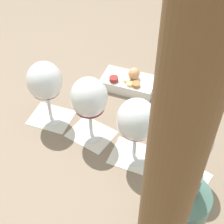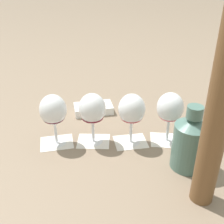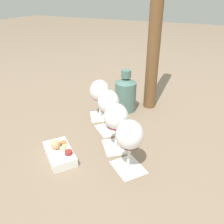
{
  "view_description": "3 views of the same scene",
  "coord_description": "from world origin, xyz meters",
  "px_view_note": "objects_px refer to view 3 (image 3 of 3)",
  "views": [
    {
      "loc": [
        -0.54,
        0.17,
        0.69
      ],
      "look_at": [
        0.0,
        -0.0,
        0.12
      ],
      "focal_mm": 55.0,
      "sensor_mm": 36.0,
      "label": 1
    },
    {
      "loc": [
        -0.54,
        0.63,
        0.58
      ],
      "look_at": [
        0.0,
        -0.0,
        0.12
      ],
      "focal_mm": 45.0,
      "sensor_mm": 36.0,
      "label": 2
    },
    {
      "loc": [
        0.75,
        0.36,
        0.55
      ],
      "look_at": [
        0.0,
        -0.0,
        0.12
      ],
      "focal_mm": 38.0,
      "sensor_mm": 36.0,
      "label": 3
    }
  ],
  "objects_px": {
    "wine_glass_1": "(109,104)",
    "snack_dish": "(60,153)",
    "ceramic_vase": "(126,93)",
    "wine_glass_3": "(129,137)",
    "wine_glass_2": "(116,119)",
    "wine_glass_0": "(100,93)"
  },
  "relations": [
    {
      "from": "ceramic_vase",
      "to": "snack_dish",
      "type": "height_order",
      "value": "ceramic_vase"
    },
    {
      "from": "wine_glass_0",
      "to": "wine_glass_3",
      "type": "distance_m",
      "value": 0.39
    },
    {
      "from": "wine_glass_1",
      "to": "snack_dish",
      "type": "distance_m",
      "value": 0.28
    },
    {
      "from": "wine_glass_2",
      "to": "ceramic_vase",
      "type": "height_order",
      "value": "ceramic_vase"
    },
    {
      "from": "wine_glass_3",
      "to": "wine_glass_1",
      "type": "bearing_deg",
      "value": -138.35
    },
    {
      "from": "wine_glass_1",
      "to": "ceramic_vase",
      "type": "relative_size",
      "value": 0.87
    },
    {
      "from": "wine_glass_0",
      "to": "wine_glass_1",
      "type": "height_order",
      "value": "same"
    },
    {
      "from": "ceramic_vase",
      "to": "snack_dish",
      "type": "relative_size",
      "value": 1.18
    },
    {
      "from": "wine_glass_2",
      "to": "ceramic_vase",
      "type": "relative_size",
      "value": 0.87
    },
    {
      "from": "wine_glass_1",
      "to": "wine_glass_0",
      "type": "bearing_deg",
      "value": -135.11
    },
    {
      "from": "wine_glass_3",
      "to": "ceramic_vase",
      "type": "relative_size",
      "value": 0.87
    },
    {
      "from": "wine_glass_2",
      "to": "ceramic_vase",
      "type": "distance_m",
      "value": 0.33
    },
    {
      "from": "wine_glass_3",
      "to": "ceramic_vase",
      "type": "bearing_deg",
      "value": -155.56
    },
    {
      "from": "ceramic_vase",
      "to": "wine_glass_3",
      "type": "bearing_deg",
      "value": 24.44
    },
    {
      "from": "wine_glass_1",
      "to": "ceramic_vase",
      "type": "height_order",
      "value": "ceramic_vase"
    },
    {
      "from": "wine_glass_2",
      "to": "wine_glass_1",
      "type": "bearing_deg",
      "value": -141.21
    },
    {
      "from": "wine_glass_1",
      "to": "wine_glass_2",
      "type": "height_order",
      "value": "same"
    },
    {
      "from": "wine_glass_2",
      "to": "snack_dish",
      "type": "height_order",
      "value": "wine_glass_2"
    },
    {
      "from": "wine_glass_0",
      "to": "wine_glass_1",
      "type": "xyz_separation_m",
      "value": [
        0.09,
        0.09,
        0.0
      ]
    },
    {
      "from": "wine_glass_2",
      "to": "wine_glass_3",
      "type": "xyz_separation_m",
      "value": [
        0.09,
        0.09,
        -0.0
      ]
    },
    {
      "from": "wine_glass_2",
      "to": "wine_glass_3",
      "type": "bearing_deg",
      "value": 44.57
    },
    {
      "from": "wine_glass_2",
      "to": "snack_dish",
      "type": "distance_m",
      "value": 0.24
    }
  ]
}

